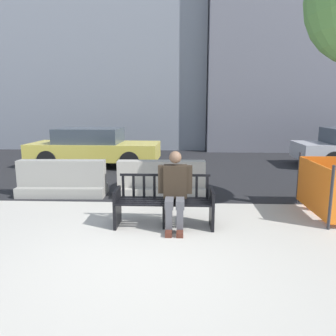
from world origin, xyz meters
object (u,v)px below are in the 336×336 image
jersey_barrier_centre (161,182)px  jersey_barrier_left (62,181)px  seated_person (175,188)px  car_taxi_near (94,147)px  street_bench (164,204)px

jersey_barrier_centre → jersey_barrier_left: bearing=-179.1°
seated_person → jersey_barrier_centre: (-0.36, 1.95, -0.35)m
jersey_barrier_centre → jersey_barrier_left: same height
seated_person → car_taxi_near: size_ratio=0.30×
seated_person → car_taxi_near: car_taxi_near is taller
street_bench → car_taxi_near: car_taxi_near is taller
seated_person → jersey_barrier_left: (-2.67, 1.92, -0.35)m
street_bench → seated_person: seated_person is taller
seated_person → street_bench: bearing=162.8°
car_taxi_near → street_bench: bearing=-64.1°
jersey_barrier_centre → jersey_barrier_left: size_ratio=1.00×
car_taxi_near → jersey_barrier_left: bearing=-85.6°
seated_person → jersey_barrier_left: size_ratio=0.65×
seated_person → jersey_barrier_left: seated_person is taller
jersey_barrier_left → car_taxi_near: (-0.29, 3.85, 0.33)m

